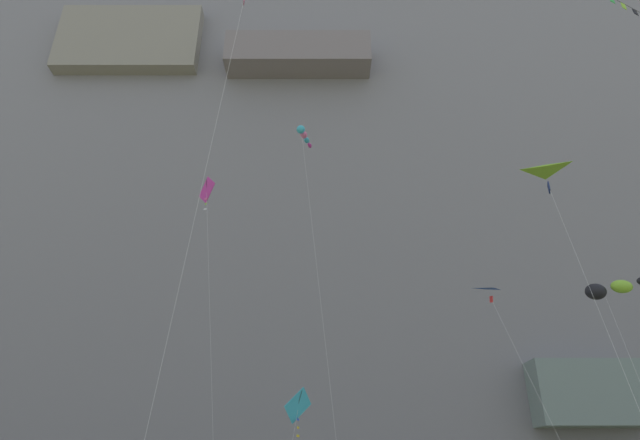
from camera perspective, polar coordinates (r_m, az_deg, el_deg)
The scene contains 7 objects.
cliff_face at distance 70.00m, azimuth -1.76°, elevation 5.86°, with size 180.00×31.38×79.84m.
kite_diamond_far_right at distance 38.74m, azimuth -11.92°, elevation 2.30°, with size 3.49×1.97×22.89m.
kite_windsock_upper_right at distance 37.31m, azimuth 29.94°, elevation -6.28°, with size 5.82×5.35×14.37m.
kite_diamond_mid_right at distance 35.36m, azimuth -2.16°, elevation -19.61°, with size 1.80×4.24×8.34m.
kite_windsock_upper_left at distance 41.32m, azimuth -1.57°, elevation 9.13°, with size 3.28×6.45×27.41m.
kite_delta_low_right at distance 28.94m, azimuth 18.91°, elevation -8.38°, with size 2.41×4.93×11.84m.
kite_delta_far_left at distance 29.56m, azimuth 23.80°, elevation 2.78°, with size 2.11×6.46×16.76m.
Camera 1 is at (2.40, -3.45, 3.47)m, focal length 29.52 mm.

